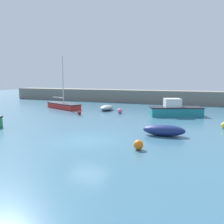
% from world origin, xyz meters
% --- Properties ---
extents(ground_plane, '(120.00, 120.00, 0.20)m').
position_xyz_m(ground_plane, '(0.00, 0.00, -0.10)').
color(ground_plane, '#38667F').
extents(harbor_breakwater, '(58.49, 3.65, 2.11)m').
position_xyz_m(harbor_breakwater, '(0.00, 27.08, 1.05)').
color(harbor_breakwater, slate).
rests_on(harbor_breakwater, ground_plane).
extents(rowboat_white_midwater, '(3.11, 1.47, 0.80)m').
position_xyz_m(rowboat_white_midwater, '(4.44, 3.23, 0.40)').
color(rowboat_white_midwater, navy).
rests_on(rowboat_white_midwater, ground_plane).
extents(rowboat_blue_near, '(1.62, 2.91, 0.67)m').
position_xyz_m(rowboat_blue_near, '(-5.16, 14.85, 0.33)').
color(rowboat_blue_near, gray).
rests_on(rowboat_blue_near, ground_plane).
extents(motorboat_with_cabin, '(6.02, 4.09, 1.93)m').
position_xyz_m(motorboat_with_cabin, '(3.75, 13.28, 0.68)').
color(motorboat_with_cabin, teal).
rests_on(motorboat_with_cabin, ground_plane).
extents(sailboat_tall_mast, '(6.19, 4.08, 7.11)m').
position_xyz_m(sailboat_tall_mast, '(-11.36, 14.27, 0.43)').
color(sailboat_tall_mast, red).
rests_on(sailboat_tall_mast, ground_plane).
extents(mooring_buoy_yellow, '(0.52, 0.52, 0.52)m').
position_xyz_m(mooring_buoy_yellow, '(8.58, 7.80, 0.26)').
color(mooring_buoy_yellow, yellow).
rests_on(mooring_buoy_yellow, ground_plane).
extents(mooring_buoy_red, '(0.44, 0.44, 0.44)m').
position_xyz_m(mooring_buoy_red, '(-6.55, 10.19, 0.22)').
color(mooring_buoy_red, red).
rests_on(mooring_buoy_red, ground_plane).
extents(mooring_buoy_pink, '(0.58, 0.58, 0.58)m').
position_xyz_m(mooring_buoy_pink, '(-2.56, 12.79, 0.29)').
color(mooring_buoy_pink, '#EA668C').
rests_on(mooring_buoy_pink, ground_plane).
extents(mooring_buoy_orange, '(0.58, 0.58, 0.58)m').
position_xyz_m(mooring_buoy_orange, '(3.75, -0.94, 0.29)').
color(mooring_buoy_orange, orange).
rests_on(mooring_buoy_orange, ground_plane).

